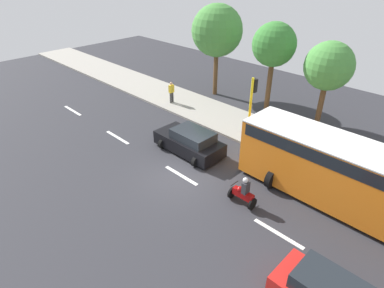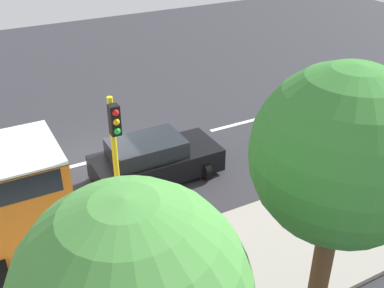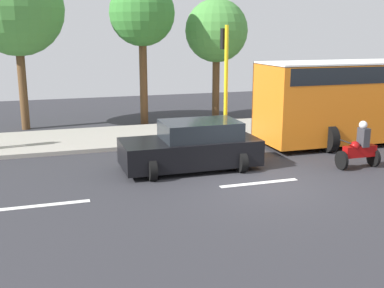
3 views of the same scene
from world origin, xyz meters
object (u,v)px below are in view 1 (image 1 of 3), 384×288
at_px(city_bus, 358,177).
at_px(street_tree_north, 274,45).
at_px(motorcycle, 243,193).
at_px(street_tree_south, 329,67).
at_px(street_tree_center, 217,31).
at_px(pedestrian_near_signal, 171,92).
at_px(car_black, 190,142).
at_px(traffic_light_corner, 252,104).

xyz_separation_m(city_bus, street_tree_north, (6.29, 8.73, 3.18)).
relative_size(motorcycle, street_tree_south, 0.26).
bearing_deg(street_tree_center, pedestrian_near_signal, 166.94).
bearing_deg(car_black, traffic_light_corner, -38.07).
bearing_deg(street_tree_north, city_bus, -125.77).
bearing_deg(street_tree_center, motorcycle, -133.54).
distance_m(street_tree_north, street_tree_south, 3.87).
relative_size(pedestrian_near_signal, street_tree_center, 0.23).
bearing_deg(city_bus, motorcycle, 130.05).
distance_m(motorcycle, street_tree_south, 10.63).
height_order(pedestrian_near_signal, street_tree_center, street_tree_center).
bearing_deg(motorcycle, street_tree_north, 27.63).
height_order(pedestrian_near_signal, street_tree_south, street_tree_south).
distance_m(motorcycle, street_tree_center, 14.91).
bearing_deg(traffic_light_corner, motorcycle, -146.37).
bearing_deg(car_black, pedestrian_near_signal, 56.18).
xyz_separation_m(car_black, street_tree_north, (7.90, -0.13, 4.31)).
height_order(city_bus, street_tree_north, street_tree_north).
relative_size(traffic_light_corner, street_tree_center, 0.62).
height_order(traffic_light_corner, street_tree_center, street_tree_center).
height_order(motorcycle, street_tree_south, street_tree_south).
bearing_deg(pedestrian_near_signal, city_bus, -99.48).
xyz_separation_m(street_tree_south, street_tree_center, (-0.14, 9.11, 0.92)).
bearing_deg(street_tree_south, street_tree_north, 96.89).
relative_size(pedestrian_near_signal, street_tree_north, 0.26).
height_order(city_bus, street_tree_center, street_tree_center).
xyz_separation_m(pedestrian_near_signal, street_tree_north, (3.78, -6.29, 3.97)).
bearing_deg(street_tree_center, city_bus, -115.16).
height_order(pedestrian_near_signal, street_tree_north, street_tree_north).
relative_size(car_black, pedestrian_near_signal, 2.55).
xyz_separation_m(motorcycle, street_tree_center, (9.78, 10.29, 4.55)).
bearing_deg(motorcycle, traffic_light_corner, 33.63).
bearing_deg(traffic_light_corner, car_black, 141.93).
bearing_deg(motorcycle, car_black, 72.97).
bearing_deg(city_bus, car_black, 100.33).
height_order(city_bus, traffic_light_corner, traffic_light_corner).
distance_m(city_bus, street_tree_center, 15.90).
bearing_deg(traffic_light_corner, city_bus, -100.04).
height_order(city_bus, pedestrian_near_signal, city_bus).
xyz_separation_m(street_tree_north, street_tree_center, (0.32, 5.34, 0.17)).
relative_size(city_bus, motorcycle, 7.19).
xyz_separation_m(car_black, pedestrian_near_signal, (4.12, 6.16, 0.35)).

